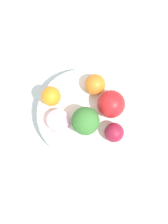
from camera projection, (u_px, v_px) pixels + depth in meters
ground_plane at (84, 119)px, 0.79m from camera, size 6.00×6.00×0.00m
table_surface at (84, 118)px, 0.78m from camera, size 1.20×1.20×0.02m
bowl at (84, 115)px, 0.75m from camera, size 0.22×0.22×0.04m
broccoli at (85, 121)px, 0.68m from camera, size 0.06×0.06×0.07m
apple_red at (111, 104)px, 0.70m from camera, size 0.06×0.06×0.06m
apple_green at (114, 133)px, 0.69m from camera, size 0.04×0.04×0.04m
orange_front at (95, 84)px, 0.72m from camera, size 0.05×0.05×0.05m
orange_back at (51, 96)px, 0.71m from camera, size 0.05×0.05×0.05m
small_cup at (58, 121)px, 0.71m from camera, size 0.05×0.05×0.02m
spoon at (9, 116)px, 0.77m from camera, size 0.08×0.03×0.01m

